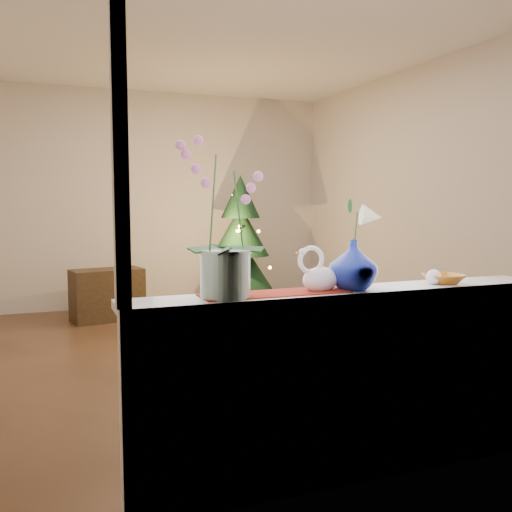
{
  "coord_description": "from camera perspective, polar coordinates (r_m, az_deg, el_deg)",
  "views": [
    {
      "loc": [
        -1.4,
        -4.75,
        1.35
      ],
      "look_at": [
        -0.1,
        -1.4,
        1.0
      ],
      "focal_mm": 40.0,
      "sensor_mm": 36.0,
      "label": 1
    }
  ],
  "objects": [
    {
      "name": "swan",
      "position": [
        2.7,
        6.47,
        -1.37
      ],
      "size": [
        0.26,
        0.15,
        0.21
      ],
      "primitive_type": null,
      "rotation": [
        0.0,
        0.0,
        0.15
      ],
      "color": "white",
      "rests_on": "windowsill"
    },
    {
      "name": "blue_vase",
      "position": [
        2.77,
        9.71,
        -0.48
      ],
      "size": [
        0.27,
        0.27,
        0.28
      ],
      "primitive_type": "imported",
      "rotation": [
        0.0,
        0.0,
        -0.01
      ],
      "color": "navy",
      "rests_on": "windowsill"
    },
    {
      "name": "wall_front",
      "position": [
        2.65,
        10.7,
        5.53
      ],
      "size": [
        4.5,
        0.1,
        2.7
      ],
      "primitive_type": "cube",
      "color": "beige",
      "rests_on": "ground"
    },
    {
      "name": "xmas_tree",
      "position": [
        6.79,
        -1.55,
        1.15
      ],
      "size": [
        1.15,
        1.15,
        1.64
      ],
      "primitive_type": null,
      "rotation": [
        0.0,
        0.0,
        0.35
      ],
      "color": "black",
      "rests_on": "ground"
    },
    {
      "name": "runner",
      "position": [
        2.62,
        1.92,
        -3.74
      ],
      "size": [
        0.7,
        0.2,
        0.01
      ],
      "primitive_type": "cube",
      "color": "maroon",
      "rests_on": "windowsill"
    },
    {
      "name": "side_table",
      "position": [
        6.63,
        -14.65,
        -3.76
      ],
      "size": [
        0.83,
        0.52,
        0.58
      ],
      "primitive_type": "cube",
      "rotation": [
        0.0,
        0.0,
        0.19
      ],
      "color": "black",
      "rests_on": "ground"
    },
    {
      "name": "window_frame",
      "position": [
        2.7,
        10.49,
        13.0
      ],
      "size": [
        2.22,
        0.06,
        1.6
      ],
      "primitive_type": null,
      "color": "white",
      "rests_on": "windowsill"
    },
    {
      "name": "ground",
      "position": [
        5.13,
        -4.69,
        -9.64
      ],
      "size": [
        5.0,
        5.0,
        0.0
      ],
      "primitive_type": "plane",
      "color": "#3B2518",
      "rests_on": "ground"
    },
    {
      "name": "wall_right",
      "position": [
        5.99,
        16.41,
        5.4
      ],
      "size": [
        0.1,
        5.0,
        2.7
      ],
      "primitive_type": "cube",
      "color": "beige",
      "rests_on": "ground"
    },
    {
      "name": "wall_back",
      "position": [
        7.38,
        -10.33,
        5.54
      ],
      "size": [
        4.5,
        0.1,
        2.7
      ],
      "primitive_type": "cube",
      "color": "beige",
      "rests_on": "ground"
    },
    {
      "name": "orchid_pot",
      "position": [
        2.49,
        -3.14,
        3.82
      ],
      "size": [
        0.3,
        0.3,
        0.7
      ],
      "primitive_type": null,
      "rotation": [
        0.0,
        0.0,
        -0.29
      ],
      "color": "silver",
      "rests_on": "windowsill"
    },
    {
      "name": "lily",
      "position": [
        2.75,
        9.79,
        4.58
      ],
      "size": [
        0.15,
        0.09,
        0.21
      ],
      "primitive_type": null,
      "color": "white",
      "rests_on": "blue_vase"
    },
    {
      "name": "ceiling",
      "position": [
        5.13,
        -4.95,
        20.87
      ],
      "size": [
        5.0,
        5.0,
        0.0
      ],
      "primitive_type": "plane",
      "color": "white",
      "rests_on": "wall_back"
    },
    {
      "name": "paperweight",
      "position": [
        3.05,
        17.34,
        -2.01
      ],
      "size": [
        0.09,
        0.09,
        0.08
      ],
      "primitive_type": "sphere",
      "rotation": [
        0.0,
        0.0,
        0.14
      ],
      "color": "white",
      "rests_on": "windowsill"
    },
    {
      "name": "amber_dish",
      "position": [
        3.1,
        18.28,
        -2.23
      ],
      "size": [
        0.18,
        0.18,
        0.04
      ],
      "primitive_type": "imported",
      "rotation": [
        0.0,
        0.0,
        -0.04
      ],
      "color": "#AB6319",
      "rests_on": "windowsill"
    },
    {
      "name": "windowsill",
      "position": [
        2.79,
        9.12,
        -3.71
      ],
      "size": [
        2.2,
        0.26,
        0.04
      ],
      "primitive_type": "cube",
      "color": "white",
      "rests_on": "window_apron"
    },
    {
      "name": "window_apron",
      "position": [
        2.83,
        9.92,
        -13.2
      ],
      "size": [
        2.2,
        0.08,
        0.88
      ],
      "primitive_type": "cube",
      "color": "white",
      "rests_on": "ground"
    }
  ]
}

